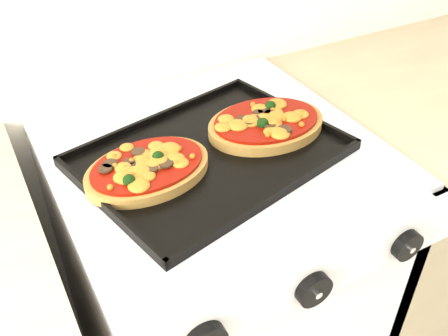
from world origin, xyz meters
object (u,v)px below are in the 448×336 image
stove (217,300)px  baking_tray (211,153)px  pizza_right (266,122)px  pizza_left (148,167)px

stove → baking_tray: bearing=-127.9°
baking_tray → pizza_right: 0.13m
pizza_right → baking_tray: bearing=-171.7°
stove → pizza_right: bearing=-5.8°
baking_tray → pizza_right: (0.13, 0.02, 0.02)m
pizza_left → stove: bearing=13.3°
baking_tray → pizza_left: bearing=169.0°
stove → baking_tray: baking_tray is taller
pizza_left → baking_tray: bearing=2.2°
baking_tray → pizza_right: size_ratio=1.93×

